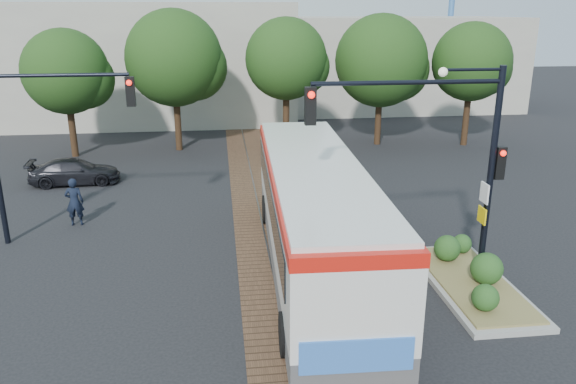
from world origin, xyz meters
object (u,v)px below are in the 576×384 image
city_bus (314,210)px  signal_pole_left (26,130)px  officer (74,202)px  parked_car (75,171)px  signal_pole_main (450,145)px  traffic_island (471,275)px

city_bus → signal_pole_left: bearing=162.6°
city_bus → officer: bearing=152.4°
parked_car → signal_pole_left: bearing=179.5°
signal_pole_main → signal_pole_left: size_ratio=1.00×
city_bus → signal_pole_main: size_ratio=2.11×
signal_pole_main → officer: bearing=151.2°
signal_pole_main → parked_car: signal_pole_main is taller
city_bus → traffic_island: 4.89m
officer → signal_pole_left: bearing=58.1°
traffic_island → signal_pole_main: signal_pole_main is taller
traffic_island → signal_pole_left: signal_pole_left is taller
signal_pole_left → parked_car: size_ratio=1.52×
signal_pole_left → parked_car: signal_pole_left is taller
officer → parked_car: officer is taller
officer → traffic_island: bearing=150.1°
city_bus → officer: size_ratio=7.08×
traffic_island → officer: (-12.37, 6.35, 0.56)m
city_bus → parked_car: (-9.34, 9.92, -1.30)m
traffic_island → signal_pole_main: 3.95m
city_bus → parked_car: bearing=135.2°
signal_pole_main → parked_car: (-12.67, 11.61, -3.58)m
city_bus → officer: (-8.09, 4.57, -0.98)m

